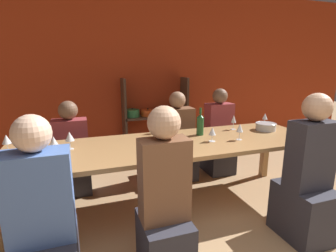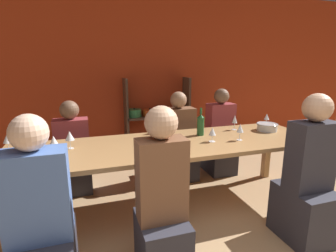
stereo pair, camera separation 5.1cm
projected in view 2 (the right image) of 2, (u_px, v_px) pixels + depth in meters
The scene contains 21 objects.
wall_back_red at pixel (141, 74), 4.30m from camera, with size 8.80×0.06×2.70m.
shelf_unit at pixel (158, 124), 4.37m from camera, with size 1.07×0.30×1.29m.
dining_table at pixel (171, 149), 2.65m from camera, with size 3.15×0.94×0.74m.
mixing_bowl at pixel (267, 127), 3.10m from camera, with size 0.24×0.24×0.09m.
wine_bottle_green at pixel (201, 124), 2.89m from camera, with size 0.08×0.08×0.31m.
wine_glass_red_a at pixel (38, 141), 2.25m from camera, with size 0.08×0.08×0.17m.
wine_glass_empty_a at pixel (212, 132), 2.65m from camera, with size 0.07×0.07×0.15m.
wine_glass_white_a at pixel (7, 139), 2.33m from camera, with size 0.08×0.08×0.17m.
wine_glass_white_b at pixel (240, 129), 2.69m from camera, with size 0.07×0.07×0.17m.
wine_glass_red_b at pixel (70, 136), 2.43m from camera, with size 0.08×0.08×0.17m.
wine_glass_red_c at pixel (54, 141), 2.32m from camera, with size 0.08×0.08×0.15m.
wine_glass_red_d at pixel (267, 117), 3.36m from camera, with size 0.07×0.07×0.15m.
wine_glass_white_c at pixel (156, 124), 2.96m from camera, with size 0.08×0.08×0.16m.
wine_glass_red_e at pixel (235, 120), 3.12m from camera, with size 0.06×0.06×0.18m.
wine_glass_red_f at pixel (53, 149), 2.04m from camera, with size 0.08×0.08×0.18m.
person_near_a at pixel (42, 237), 1.63m from camera, with size 0.38×0.47×1.25m.
person_far_a at pixel (74, 158), 3.17m from camera, with size 0.40×0.49×1.10m.
person_near_b at pixel (162, 211), 1.88m from camera, with size 0.34×0.43×1.25m.
person_far_b at pixel (219, 142), 3.69m from camera, with size 0.37×0.46×1.19m.
person_near_c at pixel (307, 187), 2.24m from camera, with size 0.37×0.47×1.29m.
person_far_c at pixel (178, 147), 3.54m from camera, with size 0.43×0.53×1.17m.
Camera 2 is at (-0.93, -0.47, 1.52)m, focal length 28.00 mm.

